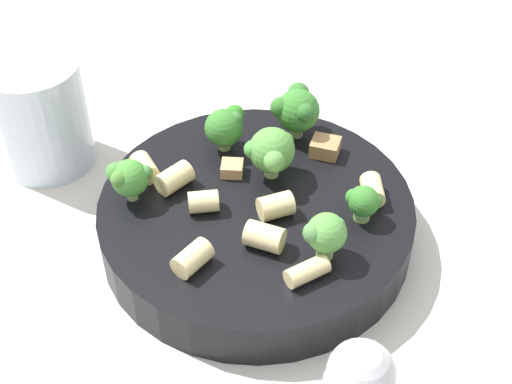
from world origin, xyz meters
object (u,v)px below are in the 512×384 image
at_px(broccoli_floret_2, 226,127).
at_px(chicken_chunk_1, 321,145).
at_px(pasta_bowl, 256,217).
at_px(broccoli_floret_1, 272,151).
at_px(broccoli_floret_0, 325,234).
at_px(rigatoni_5, 279,204).
at_px(rigatoni_6, 174,178).
at_px(broccoli_floret_4, 128,178).
at_px(rigatoni_1, 144,168).
at_px(drinking_glass, 42,121).
at_px(broccoli_floret_3, 363,201).
at_px(rigatoni_4, 192,258).
at_px(rigatoni_0, 372,190).
at_px(chicken_chunk_0, 232,168).
at_px(rigatoni_2, 264,237).
at_px(rigatoni_3, 307,271).
at_px(broccoli_floret_5, 297,109).
at_px(rigatoni_7, 203,202).

bearing_deg(broccoli_floret_2, chicken_chunk_1, -139.66).
height_order(pasta_bowl, broccoli_floret_1, broccoli_floret_1).
distance_m(broccoli_floret_0, rigatoni_5, 0.05).
distance_m(broccoli_floret_1, rigatoni_6, 0.07).
relative_size(broccoli_floret_4, rigatoni_1, 1.47).
bearing_deg(drinking_glass, pasta_bowl, -163.98).
xyz_separation_m(broccoli_floret_4, chicken_chunk_1, (-0.06, -0.14, -0.01)).
xyz_separation_m(broccoli_floret_1, broccoli_floret_3, (-0.08, -0.01, -0.01)).
bearing_deg(rigatoni_6, rigatoni_4, 147.09).
bearing_deg(rigatoni_4, rigatoni_0, -108.10).
xyz_separation_m(broccoli_floret_0, chicken_chunk_0, (0.10, -0.02, -0.02)).
xyz_separation_m(pasta_bowl, broccoli_floret_3, (-0.06, -0.04, 0.03)).
distance_m(rigatoni_2, chicken_chunk_1, 0.11).
bearing_deg(broccoli_floret_4, rigatoni_4, 170.51).
bearing_deg(broccoli_floret_3, broccoli_floret_2, 4.82).
bearing_deg(rigatoni_4, rigatoni_2, -114.43).
xyz_separation_m(broccoli_floret_3, chicken_chunk_1, (0.07, -0.04, -0.01)).
bearing_deg(drinking_glass, rigatoni_3, -174.48).
bearing_deg(chicken_chunk_0, broccoli_floret_2, -36.34).
relative_size(broccoli_floret_0, broccoli_floret_1, 0.87).
relative_size(rigatoni_5, drinking_glass, 0.26).
distance_m(broccoli_floret_5, rigatoni_7, 0.11).
height_order(pasta_bowl, chicken_chunk_0, chicken_chunk_0).
bearing_deg(pasta_bowl, broccoli_floret_1, -66.90).
bearing_deg(broccoli_floret_4, rigatoni_7, -148.63).
height_order(broccoli_floret_3, rigatoni_1, broccoli_floret_3).
bearing_deg(chicken_chunk_1, rigatoni_6, 64.63).
bearing_deg(broccoli_floret_0, broccoli_floret_5, -40.52).
xyz_separation_m(broccoli_floret_1, chicken_chunk_0, (0.02, 0.02, -0.02)).
relative_size(broccoli_floret_1, broccoli_floret_4, 1.24).
relative_size(broccoli_floret_3, rigatoni_4, 1.05).
relative_size(broccoli_floret_4, drinking_glass, 0.36).
bearing_deg(chicken_chunk_1, broccoli_floret_5, -4.05).
bearing_deg(pasta_bowl, broccoli_floret_3, -148.19).
bearing_deg(rigatoni_4, chicken_chunk_0, -60.10).
bearing_deg(chicken_chunk_1, rigatoni_7, 80.84).
distance_m(broccoli_floret_0, rigatoni_1, 0.15).
xyz_separation_m(broccoli_floret_4, rigatoni_5, (-0.09, -0.06, -0.01)).
xyz_separation_m(rigatoni_2, rigatoni_7, (0.06, 0.00, -0.00)).
distance_m(broccoli_floret_5, drinking_glass, 0.21).
bearing_deg(rigatoni_7, pasta_bowl, -124.43).
height_order(rigatoni_3, drinking_glass, drinking_glass).
bearing_deg(broccoli_floret_0, rigatoni_7, 15.30).
relative_size(broccoli_floret_4, rigatoni_2, 1.28).
xyz_separation_m(broccoli_floret_3, rigatoni_5, (0.04, 0.04, -0.01)).
bearing_deg(rigatoni_3, broccoli_floret_1, -34.21).
bearing_deg(broccoli_floret_5, broccoli_floret_3, 157.66).
bearing_deg(rigatoni_5, drinking_glass, 15.42).
xyz_separation_m(broccoli_floret_0, rigatoni_5, (0.05, -0.01, -0.01)).
bearing_deg(rigatoni_0, broccoli_floret_0, 99.66).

